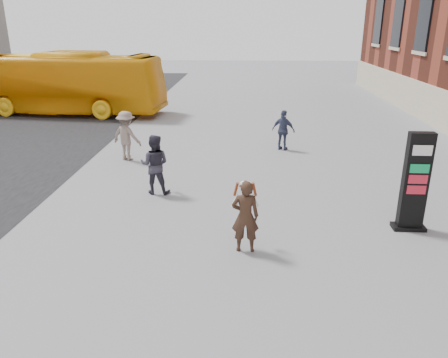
{
  "coord_description": "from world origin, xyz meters",
  "views": [
    {
      "loc": [
        0.52,
        -7.8,
        4.67
      ],
      "look_at": [
        0.06,
        1.59,
        1.28
      ],
      "focal_mm": 35.0,
      "sensor_mm": 36.0,
      "label": 1
    }
  ],
  "objects_px": {
    "woman": "(245,215)",
    "bus": "(55,83)",
    "pedestrian_a": "(155,164)",
    "pedestrian_b": "(127,136)",
    "pedestrian_c": "(283,130)",
    "info_pylon": "(415,182)"
  },
  "relations": [
    {
      "from": "woman",
      "to": "bus",
      "type": "relative_size",
      "value": 0.14
    },
    {
      "from": "pedestrian_a",
      "to": "pedestrian_b",
      "type": "relative_size",
      "value": 0.98
    },
    {
      "from": "pedestrian_a",
      "to": "bus",
      "type": "bearing_deg",
      "value": -53.95
    },
    {
      "from": "woman",
      "to": "pedestrian_a",
      "type": "bearing_deg",
      "value": -53.7
    },
    {
      "from": "pedestrian_c",
      "to": "bus",
      "type": "bearing_deg",
      "value": -3.24
    },
    {
      "from": "pedestrian_b",
      "to": "pedestrian_c",
      "type": "xyz_separation_m",
      "value": [
        5.64,
        1.56,
        -0.11
      ]
    },
    {
      "from": "bus",
      "to": "pedestrian_a",
      "type": "bearing_deg",
      "value": -140.48
    },
    {
      "from": "pedestrian_a",
      "to": "pedestrian_b",
      "type": "height_order",
      "value": "pedestrian_b"
    },
    {
      "from": "pedestrian_b",
      "to": "pedestrian_c",
      "type": "relative_size",
      "value": 1.14
    },
    {
      "from": "info_pylon",
      "to": "woman",
      "type": "distance_m",
      "value": 4.11
    },
    {
      "from": "pedestrian_b",
      "to": "pedestrian_a",
      "type": "bearing_deg",
      "value": 140.11
    },
    {
      "from": "pedestrian_c",
      "to": "info_pylon",
      "type": "bearing_deg",
      "value": 136.69
    },
    {
      "from": "info_pylon",
      "to": "bus",
      "type": "height_order",
      "value": "bus"
    },
    {
      "from": "pedestrian_c",
      "to": "pedestrian_b",
      "type": "bearing_deg",
      "value": 42.09
    },
    {
      "from": "info_pylon",
      "to": "bus",
      "type": "bearing_deg",
      "value": 137.04
    },
    {
      "from": "woman",
      "to": "info_pylon",
      "type": "bearing_deg",
      "value": -164.45
    },
    {
      "from": "bus",
      "to": "pedestrian_a",
      "type": "distance_m",
      "value": 13.68
    },
    {
      "from": "info_pylon",
      "to": "bus",
      "type": "distance_m",
      "value": 19.43
    },
    {
      "from": "pedestrian_a",
      "to": "pedestrian_c",
      "type": "height_order",
      "value": "pedestrian_a"
    },
    {
      "from": "woman",
      "to": "pedestrian_b",
      "type": "distance_m",
      "value": 7.67
    },
    {
      "from": "info_pylon",
      "to": "pedestrian_c",
      "type": "relative_size",
      "value": 1.53
    },
    {
      "from": "info_pylon",
      "to": "pedestrian_b",
      "type": "distance_m",
      "value": 9.63
    }
  ]
}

